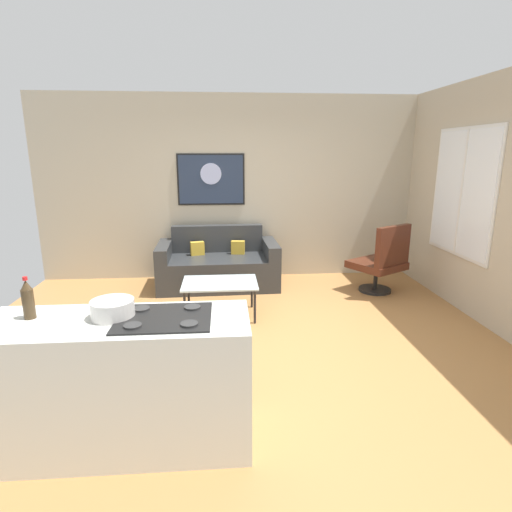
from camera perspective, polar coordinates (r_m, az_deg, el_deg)
name	(u,v)px	position (r m, az deg, el deg)	size (l,w,h in m)	color
ground	(261,342)	(4.47, 0.69, -11.84)	(6.40, 6.40, 0.04)	#A97541
back_wall	(247,189)	(6.46, -1.23, 9.35)	(6.40, 0.05, 2.80)	#B6AD96
right_wall	(496,203)	(5.27, 30.34, 6.34)	(0.05, 6.40, 2.80)	#BAAC93
couch	(218,266)	(6.14, -5.26, -1.41)	(1.77, 0.94, 0.86)	#2E3032
coffee_table	(220,285)	(4.96, -5.04, -4.03)	(0.89, 0.61, 0.43)	silver
armchair	(382,261)	(6.01, 17.11, -0.68)	(0.88, 0.87, 0.99)	black
kitchen_counter	(122,383)	(2.99, -18.18, -16.41)	(1.70, 0.61, 0.93)	silver
soda_bottle	(28,300)	(3.01, -29.12, -5.33)	(0.07, 0.07, 0.28)	#46341F
mixing_bowl	(113,309)	(2.82, -19.29, -6.98)	(0.28, 0.28, 0.12)	silver
wall_painting	(211,179)	(6.40, -6.27, 10.54)	(1.02, 0.03, 0.78)	black
window	(462,193)	(5.75, 26.73, 7.85)	(0.03, 1.34, 1.58)	silver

